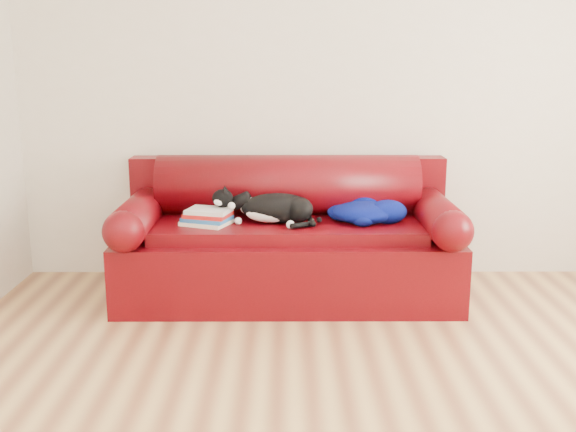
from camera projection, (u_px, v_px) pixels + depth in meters
name	position (u px, v px, depth m)	size (l,w,h in m)	color
ground	(386.00, 414.00, 2.89)	(4.50, 4.50, 0.00)	brown
room_shell	(433.00, 10.00, 2.53)	(4.52, 4.02, 2.61)	beige
sofa_base	(288.00, 260.00, 4.29)	(2.10, 0.90, 0.50)	#3C0207
sofa_back	(288.00, 206.00, 4.46)	(2.10, 1.01, 0.88)	#3C0207
book_stack	(208.00, 217.00, 4.12)	(0.34, 0.30, 0.10)	white
cat	(276.00, 209.00, 4.16)	(0.60, 0.38, 0.23)	black
blanket	(366.00, 211.00, 4.20)	(0.53, 0.43, 0.15)	#030247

